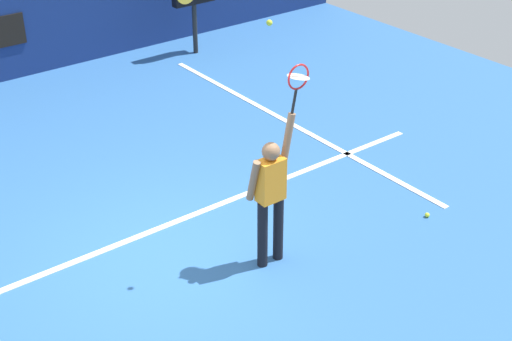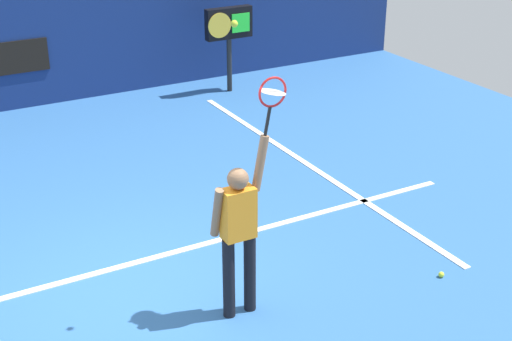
% 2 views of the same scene
% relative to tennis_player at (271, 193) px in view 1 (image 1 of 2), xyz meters
% --- Properties ---
extents(ground_plane, '(18.00, 18.00, 0.00)m').
position_rel_tennis_player_xyz_m(ground_plane, '(-0.99, 0.95, -1.01)').
color(ground_plane, '#2D609E').
extents(court_baseline, '(10.00, 0.10, 0.01)m').
position_rel_tennis_player_xyz_m(court_baseline, '(-0.99, 1.49, -1.01)').
color(court_baseline, white).
rests_on(court_baseline, ground_plane).
extents(court_sideline, '(0.10, 7.00, 0.01)m').
position_rel_tennis_player_xyz_m(court_sideline, '(2.77, 2.95, -1.01)').
color(court_sideline, white).
rests_on(court_sideline, ground_plane).
extents(tennis_player, '(0.60, 0.31, 1.99)m').
position_rel_tennis_player_xyz_m(tennis_player, '(0.00, 0.00, 0.00)').
color(tennis_player, black).
rests_on(tennis_player, ground_plane).
extents(tennis_racket, '(0.37, 0.27, 0.62)m').
position_rel_tennis_player_xyz_m(tennis_racket, '(0.38, -0.00, 1.37)').
color(tennis_racket, black).
extents(tennis_ball, '(0.07, 0.07, 0.07)m').
position_rel_tennis_player_xyz_m(tennis_ball, '(0.02, 0.08, 2.10)').
color(tennis_ball, '#CCE033').
extents(spare_ball, '(0.07, 0.07, 0.07)m').
position_rel_tennis_player_xyz_m(spare_ball, '(2.37, -0.53, -0.98)').
color(spare_ball, '#CCE033').
rests_on(spare_ball, ground_plane).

